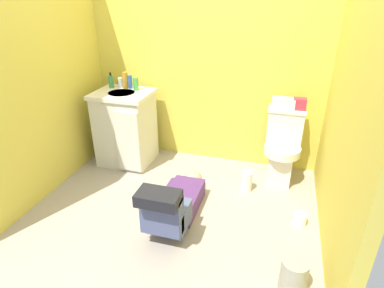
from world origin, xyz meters
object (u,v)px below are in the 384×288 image
object	(u,v)px
bottle_green	(136,84)
paper_towel_roll	(246,181)
toilet	(282,147)
toilet_paper_roll	(300,219)
bottle_blue	(130,82)
person_plumber	(175,203)
soap_dispenser	(111,81)
vanity_cabinet	(126,127)
trash_can	(293,276)
bottle_clear	(121,83)
toiletry_bag	(300,104)
bottle_amber	(125,80)
tissue_box	(283,103)
faucet	(128,84)

from	to	relation	value
bottle_green	paper_towel_roll	xyz separation A→B (m)	(1.28, -0.34, -0.78)
toilet	toilet_paper_roll	world-z (taller)	toilet
bottle_blue	paper_towel_roll	xyz separation A→B (m)	(1.36, -0.39, -0.79)
person_plumber	soap_dispenser	distance (m)	1.61
vanity_cabinet	trash_can	xyz separation A→B (m)	(1.84, -1.33, -0.29)
bottle_clear	trash_can	size ratio (longest dim) A/B	0.42
soap_dispenser	person_plumber	bearing A→B (deg)	-42.63
person_plumber	trash_can	xyz separation A→B (m)	(0.97, -0.47, -0.05)
bottle_green	vanity_cabinet	bearing A→B (deg)	-136.27
toilet	bottle_green	xyz separation A→B (m)	(-1.58, 0.02, 0.52)
toilet	toiletry_bag	xyz separation A→B (m)	(0.11, 0.09, 0.44)
person_plumber	soap_dispenser	xyz separation A→B (m)	(-1.06, 0.98, 0.71)
trash_can	bottle_amber	bearing A→B (deg)	141.84
vanity_cabinet	paper_towel_roll	bearing A→B (deg)	-9.60
vanity_cabinet	trash_can	world-z (taller)	vanity_cabinet
tissue_box	bottle_green	distance (m)	1.54
toilet	bottle_blue	bearing A→B (deg)	177.68
tissue_box	toiletry_bag	distance (m)	0.15
person_plumber	bottle_blue	size ratio (longest dim) A/B	7.28
toilet	faucet	world-z (taller)	faucet
paper_towel_roll	faucet	bearing A→B (deg)	164.70
faucet	trash_can	distance (m)	2.47
bottle_amber	faucet	bearing A→B (deg)	20.59
faucet	tissue_box	xyz separation A→B (m)	(1.65, 0.03, -0.07)
soap_dispenser	bottle_green	distance (m)	0.31
bottle_green	tissue_box	bearing A→B (deg)	2.57
paper_towel_roll	bottle_amber	bearing A→B (deg)	165.24
faucet	tissue_box	size ratio (longest dim) A/B	0.45
faucet	vanity_cabinet	bearing A→B (deg)	-88.69
bottle_amber	bottle_green	xyz separation A→B (m)	(0.14, -0.03, -0.02)
bottle_blue	bottle_green	xyz separation A→B (m)	(0.09, -0.05, -0.01)
toiletry_bag	bottle_amber	distance (m)	1.82
vanity_cabinet	tissue_box	distance (m)	1.70
toilet	person_plumber	size ratio (longest dim) A/B	0.70
faucet	bottle_green	distance (m)	0.12
bottle_clear	bottle_blue	distance (m)	0.12
toiletry_bag	trash_can	distance (m)	1.65
vanity_cabinet	bottle_blue	size ratio (longest dim) A/B	5.60
faucet	soap_dispenser	distance (m)	0.19
person_plumber	trash_can	world-z (taller)	person_plumber
bottle_clear	bottle_green	bearing A→B (deg)	-13.87
bottle_amber	bottle_green	world-z (taller)	bottle_amber
toilet	bottle_blue	xyz separation A→B (m)	(-1.66, 0.07, 0.53)
toilet	vanity_cabinet	distance (m)	1.69
toilet_paper_roll	vanity_cabinet	bearing A→B (deg)	162.23
bottle_clear	paper_towel_roll	bearing A→B (deg)	-14.80
toilet	paper_towel_roll	xyz separation A→B (m)	(-0.30, -0.32, -0.26)
soap_dispenser	bottle_blue	xyz separation A→B (m)	(0.22, 0.03, 0.01)
toiletry_bag	bottle_blue	size ratio (longest dim) A/B	0.85
toiletry_bag	toilet_paper_roll	distance (m)	1.09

